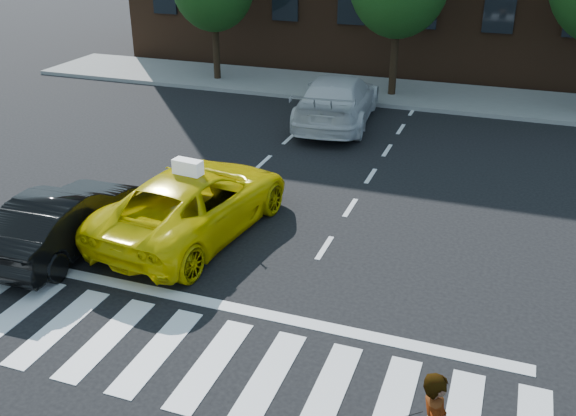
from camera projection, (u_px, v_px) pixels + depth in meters
The scene contains 8 objects.
ground at pixel (157, 351), 10.78m from camera, with size 120.00×120.00×0.00m, color black.
crosswalk at pixel (157, 351), 10.78m from camera, with size 13.00×2.40×0.01m, color silver.
stop_line at pixel (201, 301), 12.14m from camera, with size 12.00×0.30×0.01m, color silver.
sidewalk_far at pixel (382, 91), 25.64m from camera, with size 30.00×4.00×0.15m, color slate.
taxi at pixel (195, 202), 14.43m from camera, with size 2.50×5.43×1.51m, color #D5C104.
black_sedan at pixel (64, 220), 13.74m from camera, with size 1.45×4.16×1.37m, color black.
white_suv at pixel (337, 99), 21.79m from camera, with size 2.34×5.75×1.67m, color silver.
taxi_sign at pixel (188, 167), 13.87m from camera, with size 0.65×0.28×0.32m, color white.
Camera 1 is at (5.03, -7.46, 6.77)m, focal length 40.00 mm.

